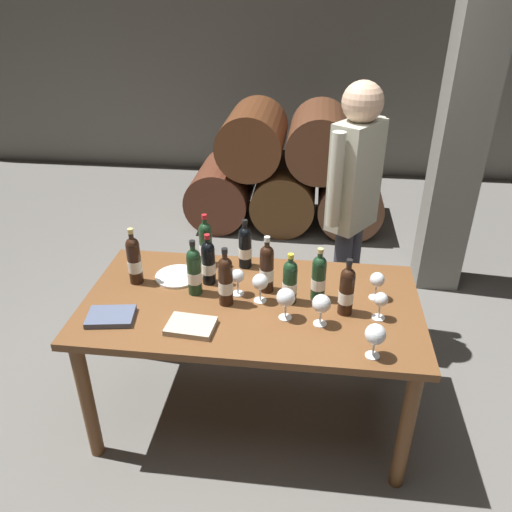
% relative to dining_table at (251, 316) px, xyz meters
% --- Properties ---
extents(ground_plane, '(14.00, 14.00, 0.00)m').
position_rel_dining_table_xyz_m(ground_plane, '(0.00, 0.00, -0.67)').
color(ground_plane, '#66635E').
extents(cellar_back_wall, '(10.00, 0.24, 2.80)m').
position_rel_dining_table_xyz_m(cellar_back_wall, '(0.00, 4.20, 0.73)').
color(cellar_back_wall, slate).
rests_on(cellar_back_wall, ground_plane).
extents(barrel_stack, '(1.86, 0.90, 1.15)m').
position_rel_dining_table_xyz_m(barrel_stack, '(0.00, 2.60, -0.15)').
color(barrel_stack, brown).
rests_on(barrel_stack, ground_plane).
extents(stone_pillar, '(0.32, 0.32, 2.60)m').
position_rel_dining_table_xyz_m(stone_pillar, '(1.30, 1.60, 0.63)').
color(stone_pillar, slate).
rests_on(stone_pillar, ground_plane).
extents(dining_table, '(1.70, 0.90, 0.76)m').
position_rel_dining_table_xyz_m(dining_table, '(0.00, 0.00, 0.00)').
color(dining_table, brown).
rests_on(dining_table, ground_plane).
extents(wine_bottle_0, '(0.07, 0.07, 0.29)m').
position_rel_dining_table_xyz_m(wine_bottle_0, '(0.33, 0.06, 0.22)').
color(wine_bottle_0, '#19381E').
rests_on(wine_bottle_0, dining_table).
extents(wine_bottle_1, '(0.07, 0.07, 0.29)m').
position_rel_dining_table_xyz_m(wine_bottle_1, '(-0.25, 0.15, 0.22)').
color(wine_bottle_1, black).
rests_on(wine_bottle_1, dining_table).
extents(wine_bottle_2, '(0.07, 0.07, 0.31)m').
position_rel_dining_table_xyz_m(wine_bottle_2, '(0.07, 0.11, 0.23)').
color(wine_bottle_2, black).
rests_on(wine_bottle_2, dining_table).
extents(wine_bottle_3, '(0.07, 0.07, 0.30)m').
position_rel_dining_table_xyz_m(wine_bottle_3, '(0.47, -0.04, 0.22)').
color(wine_bottle_3, black).
rests_on(wine_bottle_3, dining_table).
extents(wine_bottle_4, '(0.07, 0.07, 0.31)m').
position_rel_dining_table_xyz_m(wine_bottle_4, '(-0.30, 0.34, 0.22)').
color(wine_bottle_4, '#19381E').
rests_on(wine_bottle_4, dining_table).
extents(wine_bottle_5, '(0.07, 0.07, 0.32)m').
position_rel_dining_table_xyz_m(wine_bottle_5, '(-0.63, 0.11, 0.23)').
color(wine_bottle_5, black).
rests_on(wine_bottle_5, dining_table).
extents(wine_bottle_6, '(0.07, 0.07, 0.27)m').
position_rel_dining_table_xyz_m(wine_bottle_6, '(0.19, 0.02, 0.21)').
color(wine_bottle_6, '#19381E').
rests_on(wine_bottle_6, dining_table).
extents(wine_bottle_7, '(0.07, 0.07, 0.30)m').
position_rel_dining_table_xyz_m(wine_bottle_7, '(-0.30, 0.04, 0.22)').
color(wine_bottle_7, '#19381E').
rests_on(wine_bottle_7, dining_table).
extents(wine_bottle_8, '(0.07, 0.07, 0.31)m').
position_rel_dining_table_xyz_m(wine_bottle_8, '(-0.12, -0.03, 0.23)').
color(wine_bottle_8, black).
rests_on(wine_bottle_8, dining_table).
extents(wine_bottle_9, '(0.07, 0.07, 0.29)m').
position_rel_dining_table_xyz_m(wine_bottle_9, '(-0.08, 0.34, 0.22)').
color(wine_bottle_9, black).
rests_on(wine_bottle_9, dining_table).
extents(wine_glass_0, '(0.09, 0.09, 0.16)m').
position_rel_dining_table_xyz_m(wine_glass_0, '(0.18, -0.12, 0.21)').
color(wine_glass_0, white).
rests_on(wine_glass_0, dining_table).
extents(wine_glass_1, '(0.08, 0.08, 0.16)m').
position_rel_dining_table_xyz_m(wine_glass_1, '(0.04, 0.01, 0.20)').
color(wine_glass_1, white).
rests_on(wine_glass_1, dining_table).
extents(wine_glass_2, '(0.07, 0.07, 0.15)m').
position_rel_dining_table_xyz_m(wine_glass_2, '(0.62, 0.10, 0.20)').
color(wine_glass_2, white).
rests_on(wine_glass_2, dining_table).
extents(wine_glass_3, '(0.09, 0.09, 0.16)m').
position_rel_dining_table_xyz_m(wine_glass_3, '(0.35, -0.15, 0.20)').
color(wine_glass_3, white).
rests_on(wine_glass_3, dining_table).
extents(wine_glass_4, '(0.07, 0.07, 0.14)m').
position_rel_dining_table_xyz_m(wine_glass_4, '(0.63, -0.07, 0.19)').
color(wine_glass_4, white).
rests_on(wine_glass_4, dining_table).
extents(wine_glass_5, '(0.07, 0.07, 0.15)m').
position_rel_dining_table_xyz_m(wine_glass_5, '(-0.08, 0.06, 0.19)').
color(wine_glass_5, white).
rests_on(wine_glass_5, dining_table).
extents(wine_glass_6, '(0.09, 0.09, 0.16)m').
position_rel_dining_table_xyz_m(wine_glass_6, '(0.58, -0.36, 0.21)').
color(wine_glass_6, white).
rests_on(wine_glass_6, dining_table).
extents(tasting_notebook, '(0.24, 0.19, 0.03)m').
position_rel_dining_table_xyz_m(tasting_notebook, '(-0.65, -0.23, 0.11)').
color(tasting_notebook, '#4C5670').
rests_on(tasting_notebook, dining_table).
extents(leather_ledger, '(0.23, 0.18, 0.03)m').
position_rel_dining_table_xyz_m(leather_ledger, '(-0.25, -0.26, 0.11)').
color(leather_ledger, '#B2A893').
rests_on(leather_ledger, dining_table).
extents(serving_plate, '(0.24, 0.24, 0.01)m').
position_rel_dining_table_xyz_m(serving_plate, '(-0.43, 0.18, 0.10)').
color(serving_plate, white).
rests_on(serving_plate, dining_table).
extents(sommelier_presenting, '(0.33, 0.42, 1.72)m').
position_rel_dining_table_xyz_m(sommelier_presenting, '(0.52, 0.75, 0.37)').
color(sommelier_presenting, '#383842').
rests_on(sommelier_presenting, ground_plane).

